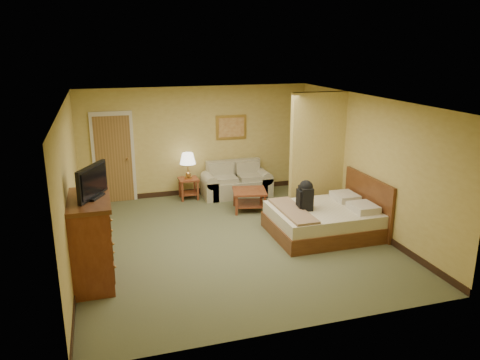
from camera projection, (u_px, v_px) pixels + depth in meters
name	position (u px, v px, depth m)	size (l,w,h in m)	color
floor	(232.00, 240.00, 8.77)	(6.00, 6.00, 0.00)	#565A3A
ceiling	(231.00, 100.00, 8.04)	(6.00, 6.00, 0.00)	white
back_wall	(197.00, 141.00, 11.16)	(5.50, 0.02, 2.60)	tan
left_wall	(70.00, 186.00, 7.64)	(0.02, 6.00, 2.60)	tan
right_wall	(366.00, 162.00, 9.18)	(0.02, 6.00, 2.60)	tan
partition	(317.00, 154.00, 9.86)	(1.20, 0.15, 2.60)	tan
door	(114.00, 158.00, 10.66)	(0.94, 0.16, 2.10)	beige
baseboard	(198.00, 191.00, 11.50)	(5.50, 0.02, 0.12)	black
loveseat	(236.00, 185.00, 11.29)	(1.64, 0.76, 0.83)	tan
side_table	(189.00, 185.00, 11.03)	(0.45, 0.45, 0.50)	maroon
table_lamp	(188.00, 159.00, 10.85)	(0.37, 0.37, 0.61)	#B58342
coffee_table	(249.00, 196.00, 10.26)	(0.85, 0.85, 0.46)	maroon
wall_picture	(231.00, 127.00, 11.29)	(0.76, 0.04, 0.59)	#B78E3F
dresser	(91.00, 240.00, 7.05)	(0.66, 1.27, 1.35)	maroon
tv	(92.00, 183.00, 6.83)	(0.43, 0.74, 0.49)	black
bed	(326.00, 219.00, 8.98)	(1.97, 1.66, 1.08)	#542913
backpack	(306.00, 194.00, 8.78)	(0.26, 0.35, 0.56)	black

